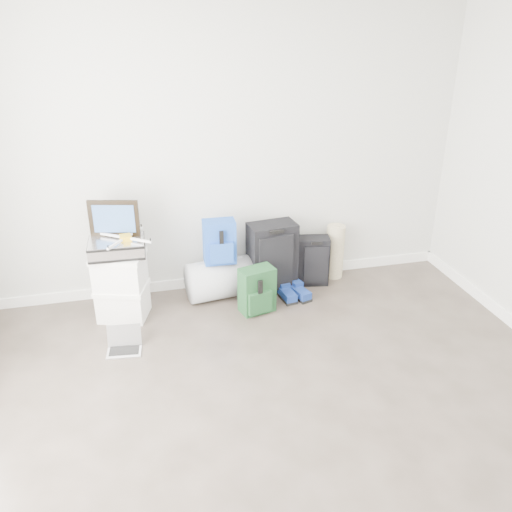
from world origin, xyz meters
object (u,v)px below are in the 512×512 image
object	(u,v)px
duffel_bag	(220,279)
carry_on	(313,261)
briefcase	(117,247)
large_suitcase	(272,258)
boxes_stack	(122,286)
laptop	(124,344)

from	to	relation	value
duffel_bag	carry_on	xyz separation A→B (m)	(0.94, 0.05, 0.06)
briefcase	duffel_bag	size ratio (longest dim) A/B	0.74
large_suitcase	boxes_stack	bearing A→B (deg)	179.63
briefcase	laptop	distance (m)	0.83
duffel_bag	laptop	bearing A→B (deg)	-150.88
boxes_stack	duffel_bag	xyz separation A→B (m)	(0.90, 0.14, -0.12)
briefcase	large_suitcase	bearing A→B (deg)	8.75
large_suitcase	briefcase	bearing A→B (deg)	179.63
large_suitcase	laptop	xyz separation A→B (m)	(-1.43, -0.69, -0.30)
large_suitcase	duffel_bag	bearing A→B (deg)	174.77
large_suitcase	carry_on	size ratio (longest dim) A/B	1.40
briefcase	large_suitcase	distance (m)	1.46
duffel_bag	large_suitcase	bearing A→B (deg)	-5.81
boxes_stack	duffel_bag	distance (m)	0.92
briefcase	carry_on	world-z (taller)	briefcase
duffel_bag	carry_on	distance (m)	0.94
briefcase	large_suitcase	world-z (taller)	briefcase
duffel_bag	large_suitcase	world-z (taller)	large_suitcase
carry_on	boxes_stack	bearing A→B (deg)	-163.21
carry_on	briefcase	bearing A→B (deg)	-163.21
duffel_bag	boxes_stack	bearing A→B (deg)	-178.23
boxes_stack	briefcase	distance (m)	0.37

